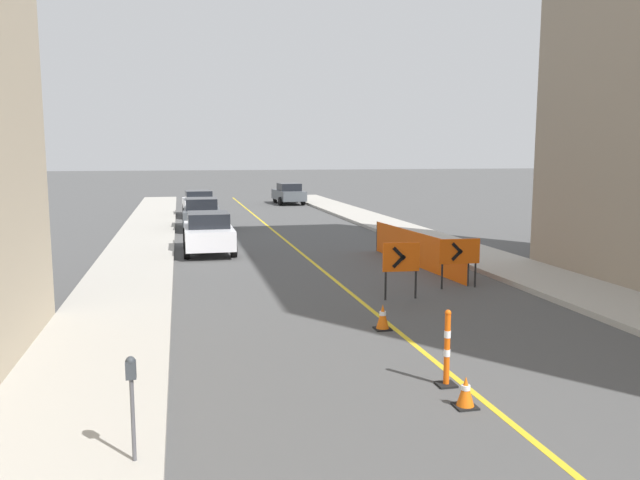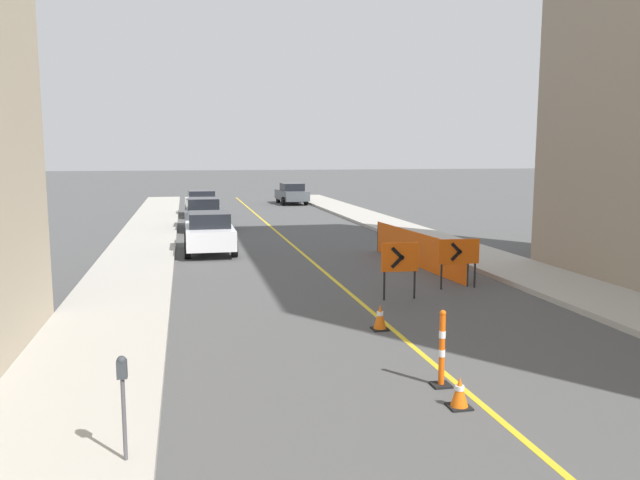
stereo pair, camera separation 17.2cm
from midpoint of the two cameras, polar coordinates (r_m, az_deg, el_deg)
The scene contains 14 objects.
lane_stripe at distance 26.24m, azimuth -2.80°, elevation -0.48°, with size 0.12×58.53×0.01m.
sidewalk_left at distance 25.90m, azimuth -16.27°, elevation -0.73°, with size 2.62×58.53×0.15m.
sidewalk_right at distance 27.93m, azimuth 9.68°, elevation 0.08°, with size 2.62×58.53×0.15m.
traffic_cone_third at distance 9.96m, azimuth 12.67°, elevation -13.42°, with size 0.34×0.34×0.49m.
traffic_cone_fourth at distance 13.80m, azimuth 5.39°, elevation -7.03°, with size 0.35×0.35×0.56m.
delineator_post_rear at distance 10.65m, azimuth 11.07°, elevation -10.08°, with size 0.31×0.31×1.30m.
arrow_barricade_primary at distance 16.51m, azimuth 7.13°, elevation -1.79°, with size 0.99×0.13×1.52m.
arrow_barricade_secondary at distance 18.15m, azimuth 12.35°, elevation -1.19°, with size 1.21×0.13×1.43m.
safety_mesh_fence at distance 21.57m, azimuth 8.52°, elevation -0.82°, with size 0.58×6.99×1.17m.
parked_car_curb_near at distance 24.55m, azimuth -10.36°, elevation 0.70°, with size 1.93×4.31×1.59m.
parked_car_curb_mid at distance 32.40m, azimuth -10.90°, elevation 2.41°, with size 1.95×4.36×1.59m.
parked_car_curb_far at distance 39.06m, azimuth -11.16°, elevation 3.32°, with size 1.97×4.37×1.59m.
parked_car_opposite_side at distance 47.73m, azimuth -2.98°, elevation 4.27°, with size 2.05×4.40×1.59m.
parking_meter_near_curb at distance 7.95m, azimuth -17.46°, elevation -12.72°, with size 0.12×0.11×1.30m.
Camera 1 is at (-4.54, 3.71, 3.83)m, focal length 35.00 mm.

